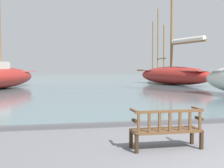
{
  "coord_description": "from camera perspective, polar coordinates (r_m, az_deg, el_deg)",
  "views": [
    {
      "loc": [
        -3.1,
        -4.8,
        1.83
      ],
      "look_at": [
        -0.36,
        10.0,
        1.0
      ],
      "focal_mm": 45.0,
      "sensor_mm": 36.0,
      "label": 1
    }
  ],
  "objects": [
    {
      "name": "sailboat_nearest_port",
      "position": [
        46.88,
        9.36,
        2.27
      ],
      "size": [
        2.44,
        8.61,
        11.55
      ],
      "color": "brown",
      "rests_on": "harbor_water"
    },
    {
      "name": "sailboat_outer_port",
      "position": [
        31.24,
        12.31,
        2.07
      ],
      "size": [
        6.21,
        12.26,
        15.35
      ],
      "color": "maroon",
      "rests_on": "harbor_water"
    },
    {
      "name": "park_bench",
      "position": [
        6.57,
        11.03,
        -8.86
      ],
      "size": [
        1.61,
        0.55,
        0.92
      ],
      "color": "#322113",
      "rests_on": "ground"
    },
    {
      "name": "quay_edge_kerb",
      "position": [
        9.35,
        9.16,
        -7.8
      ],
      "size": [
        40.0,
        0.3,
        0.12
      ],
      "primitive_type": "cube",
      "color": "#4C4C50",
      "rests_on": "ground"
    },
    {
      "name": "harbor_water",
      "position": [
        48.93,
        -6.82,
        1.04
      ],
      "size": [
        100.0,
        80.0,
        0.08
      ],
      "primitive_type": "cube",
      "color": "slate",
      "rests_on": "ground"
    }
  ]
}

